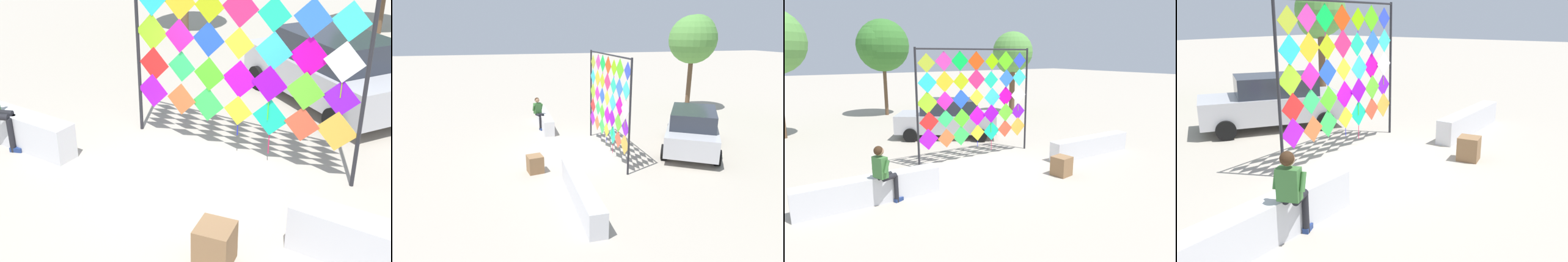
% 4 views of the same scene
% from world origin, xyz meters
% --- Properties ---
extents(ground, '(120.00, 120.00, 0.00)m').
position_xyz_m(ground, '(0.00, 0.00, 0.00)').
color(ground, '#ADA393').
extents(plaza_ledge_left, '(3.57, 0.46, 0.69)m').
position_xyz_m(plaza_ledge_left, '(-4.00, -0.58, 0.35)').
color(plaza_ledge_left, silver).
rests_on(plaza_ledge_left, ground).
extents(plaza_ledge_right, '(3.57, 0.46, 0.69)m').
position_xyz_m(plaza_ledge_right, '(4.00, -0.58, 0.35)').
color(plaza_ledge_right, silver).
rests_on(plaza_ledge_right, ground).
extents(kite_display_rack, '(4.54, 0.16, 3.87)m').
position_xyz_m(kite_display_rack, '(0.28, 1.35, 2.23)').
color(kite_display_rack, '#232328').
rests_on(kite_display_rack, ground).
extents(seated_vendor, '(0.73, 0.61, 1.54)m').
position_xyz_m(seated_vendor, '(-3.71, -0.89, 0.91)').
color(seated_vendor, black).
rests_on(seated_vendor, ground).
extents(parked_car, '(4.71, 3.92, 1.70)m').
position_xyz_m(parked_car, '(0.85, 4.78, 0.86)').
color(parked_car, '#B7B7BC').
rests_on(parked_car, ground).
extents(cardboard_box_large, '(0.57, 0.58, 0.60)m').
position_xyz_m(cardboard_box_large, '(1.53, -1.61, 0.30)').
color(cardboard_box_large, olive).
rests_on(cardboard_box_large, ground).
extents(tree_far_right, '(2.44, 2.52, 5.02)m').
position_xyz_m(tree_far_right, '(7.21, 8.53, 3.68)').
color(tree_far_right, brown).
rests_on(tree_far_right, ground).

